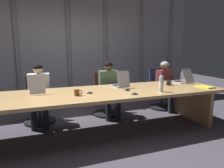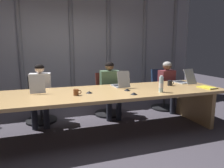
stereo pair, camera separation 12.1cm
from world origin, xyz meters
The scene contains 19 objects.
ground_plane centered at (0.00, 0.00, 0.00)m, with size 14.99×14.99×0.00m, color #47424C.
conference_table centered at (0.00, 0.00, 0.60)m, with size 4.90×1.18×0.73m.
curtain_backdrop centered at (0.00, 2.35, 1.56)m, with size 7.50×0.17×3.12m.
laptop_left_mid centered at (-0.73, 0.28, 0.78)m, with size 0.25×0.39×0.30m.
laptop_center centered at (0.73, 0.27, 0.79)m, with size 0.27×0.41×0.31m.
laptop_right_mid centered at (2.12, 0.25, 0.79)m, with size 0.28×0.51×0.31m.
office_chair_left_mid centered at (-0.72, 0.94, 0.33)m, with size 0.60×0.60×0.89m.
office_chair_center centered at (0.68, 0.94, 0.33)m, with size 0.60×0.60×0.90m.
office_chair_right_mid centered at (2.08, 0.95, 0.34)m, with size 0.60×0.60×0.94m.
person_left_mid centered at (-0.71, 0.79, 0.64)m, with size 0.42×0.56×1.15m.
person_center centered at (0.69, 0.79, 0.65)m, with size 0.43×0.56×1.16m.
person_right_mid centered at (2.12, 0.79, 0.65)m, with size 0.40×0.57×1.14m.
water_bottle_primary centered at (1.21, -0.35, 0.85)m, with size 0.07×0.07×0.28m.
coffee_mug_near centered at (1.69, 0.11, 0.78)m, with size 0.13×0.09×0.10m.
coffee_mug_far centered at (-0.16, -0.15, 0.78)m, with size 0.13×0.08×0.10m.
conference_mic_left_side centered at (0.06, -0.06, 0.74)m, with size 0.11×0.11×0.04m, color black.
conference_mic_middle centered at (0.72, -0.07, 0.74)m, with size 0.11×0.11×0.04m, color black.
conference_mic_right_side centered at (0.71, -0.37, 0.74)m, with size 0.11×0.11×0.04m, color black.
spiral_notepad centered at (2.20, -0.31, 0.74)m, with size 0.26×0.34×0.03m.
Camera 2 is at (-0.59, -3.22, 1.46)m, focal length 32.54 mm.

